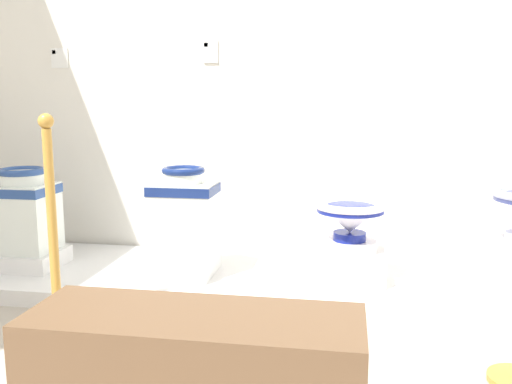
# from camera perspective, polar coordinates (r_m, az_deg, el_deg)

# --- Properties ---
(wall_back) EXTENTS (4.16, 0.06, 3.04)m
(wall_back) POSITION_cam_1_polar(r_m,az_deg,el_deg) (3.45, 2.17, 17.62)
(wall_back) COLOR white
(wall_back) RESTS_ON ground_plane
(display_platform) EXTENTS (3.55, 0.93, 0.09)m
(display_platform) POSITION_cam_1_polar(r_m,az_deg,el_deg) (3.07, 0.74, -9.30)
(display_platform) COLOR white
(display_platform) RESTS_ON ground_plane
(plinth_block_central_ornate) EXTENTS (0.38, 0.33, 0.09)m
(plinth_block_central_ornate) POSITION_cam_1_polar(r_m,az_deg,el_deg) (3.45, -22.51, -6.37)
(plinth_block_central_ornate) COLOR white
(plinth_block_central_ornate) RESTS_ON display_platform
(antique_toilet_central_ornate) EXTENTS (0.33, 0.29, 0.48)m
(antique_toilet_central_ornate) POSITION_cam_1_polar(r_m,az_deg,el_deg) (3.39, -22.83, -1.61)
(antique_toilet_central_ornate) COLOR white
(antique_toilet_central_ornate) RESTS_ON plinth_block_central_ornate
(plinth_block_broad_patterned) EXTENTS (0.32, 0.36, 0.17)m
(plinth_block_broad_patterned) POSITION_cam_1_polar(r_m,az_deg,el_deg) (3.08, -7.32, -6.84)
(plinth_block_broad_patterned) COLOR white
(plinth_block_broad_patterned) RESTS_ON display_platform
(antique_toilet_broad_patterned) EXTENTS (0.35, 0.26, 0.42)m
(antique_toilet_broad_patterned) POSITION_cam_1_polar(r_m,az_deg,el_deg) (3.01, -7.44, -1.42)
(antique_toilet_broad_patterned) COLOR white
(antique_toilet_broad_patterned) RESTS_ON plinth_block_broad_patterned
(plinth_block_squat_floral) EXTENTS (0.38, 0.28, 0.16)m
(plinth_block_squat_floral) POSITION_cam_1_polar(r_m,az_deg,el_deg) (2.99, 9.55, -7.49)
(plinth_block_squat_floral) COLOR white
(plinth_block_squat_floral) RESTS_ON display_platform
(antique_toilet_squat_floral) EXTENTS (0.37, 0.37, 0.26)m
(antique_toilet_squat_floral) POSITION_cam_1_polar(r_m,az_deg,el_deg) (2.93, 9.69, -2.83)
(antique_toilet_squat_floral) COLOR white
(antique_toilet_squat_floral) RESTS_ON plinth_block_squat_floral
(info_placard_first) EXTENTS (0.11, 0.01, 0.12)m
(info_placard_first) POSITION_cam_1_polar(r_m,az_deg,el_deg) (3.83, -19.64, 12.92)
(info_placard_first) COLOR white
(info_placard_second) EXTENTS (0.09, 0.01, 0.13)m
(info_placard_second) POSITION_cam_1_polar(r_m,az_deg,el_deg) (3.47, -4.71, 14.29)
(info_placard_second) COLOR white
(stanchion_post_near_left) EXTENTS (0.25, 0.25, 0.98)m
(stanchion_post_near_left) POSITION_cam_1_polar(r_m,az_deg,el_deg) (2.53, -20.01, -8.17)
(stanchion_post_near_left) COLOR gold
(stanchion_post_near_left) RESTS_ON ground_plane
(museum_bench) EXTENTS (1.02, 0.36, 0.40)m
(museum_bench) POSITION_cam_1_polar(r_m,az_deg,el_deg) (1.78, -6.32, -18.40)
(museum_bench) COLOR brown
(museum_bench) RESTS_ON ground_plane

